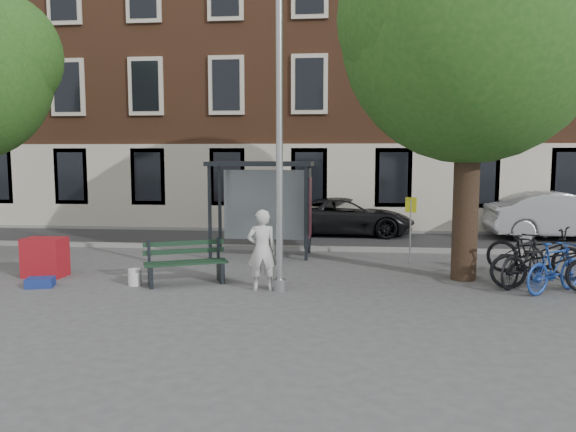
% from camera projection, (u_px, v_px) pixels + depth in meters
% --- Properties ---
extents(ground, '(90.00, 90.00, 0.00)m').
position_uv_depth(ground, '(280.00, 291.00, 11.60)').
color(ground, '#4C4C4F').
rests_on(ground, ground).
extents(road, '(40.00, 4.00, 0.01)m').
position_uv_depth(road, '(305.00, 240.00, 18.53)').
color(road, '#28282B').
rests_on(road, ground).
extents(curb_near, '(40.00, 0.25, 0.12)m').
position_uv_depth(curb_near, '(300.00, 248.00, 16.54)').
color(curb_near, gray).
rests_on(curb_near, ground).
extents(curb_far, '(40.00, 0.25, 0.12)m').
position_uv_depth(curb_far, '(309.00, 230.00, 20.50)').
color(curb_far, gray).
rests_on(curb_far, ground).
extents(building_row, '(30.00, 8.00, 14.00)m').
position_uv_depth(building_row, '(316.00, 55.00, 23.70)').
color(building_row, brown).
rests_on(building_row, ground).
extents(lamppost, '(0.28, 0.35, 6.11)m').
position_uv_depth(lamppost, '(279.00, 155.00, 11.30)').
color(lamppost, '#9EA0A3').
rests_on(lamppost, ground).
extents(tree_right, '(5.76, 5.60, 8.20)m').
position_uv_depth(tree_right, '(474.00, 22.00, 11.95)').
color(tree_right, black).
rests_on(tree_right, ground).
extents(bus_shelter, '(2.85, 1.45, 2.62)m').
position_uv_depth(bus_shelter, '(275.00, 187.00, 15.52)').
color(bus_shelter, '#1E2328').
rests_on(bus_shelter, ground).
extents(painter, '(0.68, 0.51, 1.69)m').
position_uv_depth(painter, '(262.00, 250.00, 11.56)').
color(painter, silver).
rests_on(painter, ground).
extents(bench, '(1.84, 1.22, 0.91)m').
position_uv_depth(bench, '(186.00, 265.00, 12.21)').
color(bench, '#1E2328').
rests_on(bench, ground).
extents(bike_a, '(2.30, 1.17, 1.15)m').
position_uv_depth(bike_a, '(546.00, 264.00, 11.50)').
color(bike_a, black).
rests_on(bike_a, ground).
extents(bike_b, '(1.70, 1.45, 1.05)m').
position_uv_depth(bike_b, '(555.00, 267.00, 11.37)').
color(bike_b, '#1B3D94').
rests_on(bike_b, ground).
extents(bike_c, '(2.30, 1.90, 1.18)m').
position_uv_depth(bike_c, '(535.00, 251.00, 12.96)').
color(bike_c, black).
rests_on(bike_c, ground).
extents(bike_d, '(1.70, 1.75, 1.14)m').
position_uv_depth(bike_d, '(524.00, 260.00, 11.92)').
color(bike_d, black).
rests_on(bike_d, ground).
extents(car_dark, '(4.72, 2.24, 1.30)m').
position_uv_depth(car_dark, '(346.00, 216.00, 19.70)').
color(car_dark, black).
rests_on(car_dark, ground).
extents(car_silver, '(4.81, 1.70, 1.58)m').
position_uv_depth(car_silver, '(562.00, 216.00, 18.55)').
color(car_silver, '#A2A5A9').
rests_on(car_silver, ground).
extents(red_stand, '(0.91, 0.62, 0.90)m').
position_uv_depth(red_stand, '(45.00, 257.00, 12.91)').
color(red_stand, maroon).
rests_on(red_stand, ground).
extents(blue_crate, '(0.64, 0.53, 0.20)m').
position_uv_depth(blue_crate, '(40.00, 282.00, 11.91)').
color(blue_crate, navy).
rests_on(blue_crate, ground).
extents(bucket_a, '(0.33, 0.33, 0.36)m').
position_uv_depth(bucket_a, '(135.00, 277.00, 12.05)').
color(bucket_a, white).
rests_on(bucket_a, ground).
extents(bucket_b, '(0.36, 0.36, 0.36)m').
position_uv_depth(bucket_b, '(33.00, 262.00, 13.78)').
color(bucket_b, silver).
rests_on(bucket_b, ground).
extents(notice_sign, '(0.28, 0.15, 1.72)m').
position_uv_depth(notice_sign, '(411.00, 217.00, 14.39)').
color(notice_sign, '#9EA0A3').
rests_on(notice_sign, ground).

